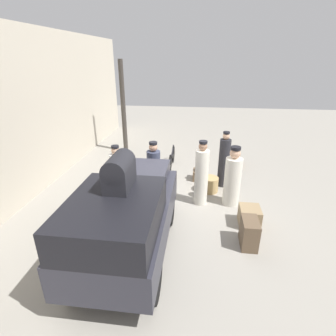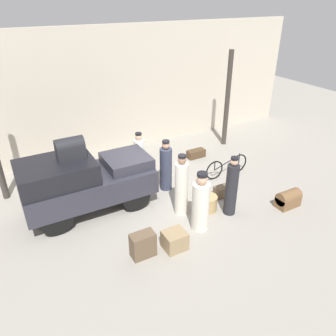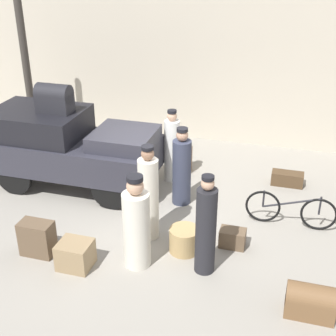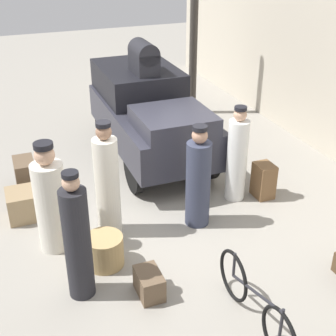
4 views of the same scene
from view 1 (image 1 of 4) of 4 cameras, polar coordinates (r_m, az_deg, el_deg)
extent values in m
plane|color=gray|center=(7.24, 1.39, -7.63)|extent=(30.00, 30.00, 0.00)
cube|color=beige|center=(7.90, -29.80, 9.52)|extent=(16.00, 0.15, 4.50)
cylinder|color=#38332D|center=(10.86, -9.70, 12.77)|extent=(0.19, 0.19, 3.63)
cylinder|color=black|center=(6.54, -11.90, -7.70)|extent=(0.81, 0.12, 0.81)
cylinder|color=black|center=(6.26, 0.54, -8.69)|extent=(0.81, 0.12, 0.81)
cylinder|color=black|center=(4.96, -20.14, -20.24)|extent=(0.81, 0.12, 0.81)
cylinder|color=black|center=(4.58, -2.82, -22.93)|extent=(0.81, 0.12, 0.81)
cube|color=#2D2D38|center=(5.30, -8.54, -11.00)|extent=(3.48, 1.57, 0.66)
cube|color=black|center=(4.34, -11.72, -10.03)|extent=(1.92, 1.44, 0.56)
cube|color=#2D2D38|center=(6.03, -6.03, -1.26)|extent=(1.22, 1.22, 0.30)
torus|color=black|center=(9.85, 1.14, 3.06)|extent=(0.65, 0.04, 0.65)
torus|color=black|center=(8.92, 0.47, 0.87)|extent=(0.65, 0.04, 0.65)
cylinder|color=#232328|center=(9.33, 0.83, 2.94)|extent=(1.02, 0.04, 0.35)
cylinder|color=#232328|center=(8.86, 0.47, 1.87)|extent=(0.04, 0.04, 0.33)
cylinder|color=#232328|center=(9.79, 1.15, 4.06)|extent=(0.04, 0.04, 0.36)
cylinder|color=tan|center=(7.85, 9.01, -3.54)|extent=(0.51, 0.51, 0.44)
cylinder|color=#33384C|center=(7.32, -3.10, -1.34)|extent=(0.37, 0.37, 1.35)
sphere|color=tan|center=(7.04, -3.24, 4.53)|extent=(0.23, 0.23, 0.23)
cylinder|color=black|center=(7.00, -3.26, 5.45)|extent=(0.22, 0.22, 0.06)
cylinder|color=white|center=(7.12, -10.90, -2.33)|extent=(0.33, 0.33, 1.38)
sphere|color=tan|center=(6.83, -11.40, 3.72)|extent=(0.21, 0.21, 0.21)
cylinder|color=black|center=(6.79, -11.47, 4.57)|extent=(0.20, 0.20, 0.06)
cylinder|color=silver|center=(7.13, 13.81, -2.90)|extent=(0.44, 0.44, 1.31)
sphere|color=tan|center=(6.82, 14.44, 3.10)|extent=(0.27, 0.27, 0.27)
cylinder|color=black|center=(6.78, 14.55, 4.21)|extent=(0.26, 0.26, 0.07)
cylinder|color=#232328|center=(8.07, 12.06, 1.05)|extent=(0.33, 0.33, 1.48)
sphere|color=tan|center=(7.80, 12.57, 6.79)|extent=(0.20, 0.20, 0.20)
cylinder|color=black|center=(7.77, 12.63, 7.52)|extent=(0.19, 0.19, 0.06)
cylinder|color=silver|center=(6.96, 7.26, -2.11)|extent=(0.36, 0.36, 1.51)
sphere|color=#936B51|center=(6.64, 7.64, 4.68)|extent=(0.22, 0.22, 0.22)
cylinder|color=black|center=(6.61, 7.69, 5.61)|extent=(0.21, 0.21, 0.06)
cube|color=brown|center=(5.88, 17.25, -13.35)|extent=(0.56, 0.33, 0.61)
cube|color=brown|center=(7.56, -13.74, -4.38)|extent=(0.36, 0.29, 0.60)
cube|color=brown|center=(9.87, 14.35, 1.30)|extent=(0.69, 0.38, 0.32)
cylinder|color=brown|center=(9.81, 14.44, 2.16)|extent=(0.69, 0.38, 0.38)
cube|color=#937A56|center=(6.57, 17.31, -10.01)|extent=(0.53, 0.47, 0.45)
cube|color=brown|center=(8.56, 6.43, -1.46)|extent=(0.45, 0.29, 0.33)
cube|color=#4C3823|center=(9.64, -8.95, 1.15)|extent=(0.68, 0.31, 0.29)
cube|color=#232328|center=(4.48, -10.50, -1.94)|extent=(0.70, 0.41, 0.39)
cylinder|color=#232328|center=(4.40, -10.68, 0.34)|extent=(0.70, 0.41, 0.41)
camera|label=2|loc=(7.06, 83.45, 17.93)|focal=35.00mm
camera|label=3|loc=(11.00, 49.52, 21.78)|focal=50.00mm
camera|label=4|loc=(12.13, 15.04, 24.34)|focal=50.00mm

